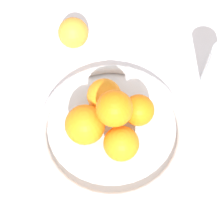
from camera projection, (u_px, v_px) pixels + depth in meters
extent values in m
plane|color=silver|center=(112.00, 132.00, 0.82)|extent=(4.00, 4.00, 0.00)
cylinder|color=silver|center=(112.00, 131.00, 0.82)|extent=(0.31, 0.31, 0.01)
torus|color=silver|center=(112.00, 128.00, 0.80)|extent=(0.32, 0.32, 0.02)
sphere|color=orange|center=(104.00, 96.00, 0.79)|extent=(0.07, 0.07, 0.07)
sphere|color=orange|center=(85.00, 125.00, 0.75)|extent=(0.08, 0.08, 0.08)
sphere|color=orange|center=(121.00, 143.00, 0.74)|extent=(0.07, 0.07, 0.07)
sphere|color=orange|center=(139.00, 110.00, 0.77)|extent=(0.07, 0.07, 0.07)
sphere|color=orange|center=(113.00, 109.00, 0.70)|extent=(0.07, 0.07, 0.07)
sphere|color=orange|center=(73.00, 33.00, 0.90)|extent=(0.07, 0.07, 0.07)
cylinder|color=silver|center=(220.00, 68.00, 0.83)|extent=(0.06, 0.06, 0.12)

